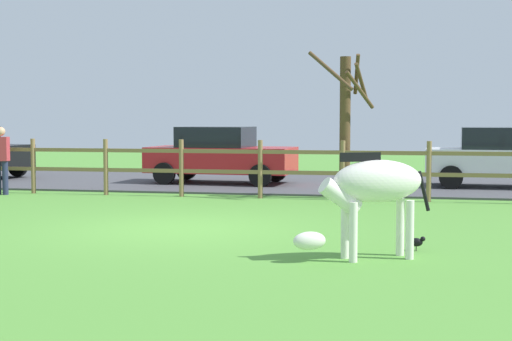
{
  "coord_description": "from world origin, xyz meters",
  "views": [
    {
      "loc": [
        3.82,
        -12.16,
        1.87
      ],
      "look_at": [
        1.03,
        1.43,
        0.9
      ],
      "focal_mm": 53.4,
      "sensor_mm": 36.0,
      "label": 1
    }
  ],
  "objects": [
    {
      "name": "parked_car_white",
      "position": [
        6.15,
        8.46,
        0.84
      ],
      "size": [
        4.07,
        2.03,
        1.56
      ],
      "color": "white",
      "rests_on": "parking_asphalt"
    },
    {
      "name": "visitor_near_fence",
      "position": [
        -5.89,
        4.53,
        0.91
      ],
      "size": [
        0.39,
        0.27,
        1.64
      ],
      "color": "#232847",
      "rests_on": "ground_plane"
    },
    {
      "name": "ground_plane",
      "position": [
        0.0,
        0.0,
        0.0
      ],
      "size": [
        60.0,
        60.0,
        0.0
      ],
      "primitive_type": "plane",
      "color": "#549338"
    },
    {
      "name": "paddock_fence",
      "position": [
        -0.55,
        5.0,
        0.76
      ],
      "size": [
        21.0,
        0.11,
        1.35
      ],
      "color": "olive",
      "rests_on": "ground_plane"
    },
    {
      "name": "bare_tree",
      "position": [
        2.33,
        5.32,
        1.79
      ],
      "size": [
        1.51,
        1.19,
        3.37
      ],
      "color": "#513A23",
      "rests_on": "ground_plane"
    },
    {
      "name": "parking_asphalt",
      "position": [
        0.0,
        9.3,
        0.03
      ],
      "size": [
        28.0,
        7.4,
        0.05
      ],
      "primitive_type": "cube",
      "color": "#47474C",
      "rests_on": "ground_plane"
    },
    {
      "name": "crow_on_grass",
      "position": [
        3.91,
        -1.37,
        0.13
      ],
      "size": [
        0.21,
        0.1,
        0.2
      ],
      "color": "black",
      "rests_on": "ground_plane"
    },
    {
      "name": "parked_car_red",
      "position": [
        -1.38,
        8.21,
        0.84
      ],
      "size": [
        4.1,
        2.09,
        1.56
      ],
      "color": "red",
      "rests_on": "parking_asphalt"
    },
    {
      "name": "zebra",
      "position": [
        3.31,
        -2.13,
        0.93
      ],
      "size": [
        1.78,
        1.12,
        1.41
      ],
      "color": "white",
      "rests_on": "ground_plane"
    }
  ]
}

